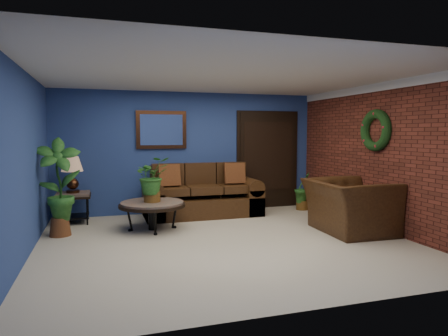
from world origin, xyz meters
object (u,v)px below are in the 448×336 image
object	(u,v)px
end_table	(73,200)
side_chair	(223,185)
table_lamp	(72,170)
coffee_table	(152,205)
sofa	(201,198)
armchair	(349,206)

from	to	relation	value
end_table	side_chair	xyz separation A→B (m)	(2.90, 0.07, 0.15)
end_table	table_lamp	bearing A→B (deg)	161.57
coffee_table	side_chair	xyz separation A→B (m)	(1.57, 1.03, 0.16)
coffee_table	table_lamp	distance (m)	1.72
sofa	end_table	size ratio (longest dim) A/B	3.74
end_table	armchair	bearing A→B (deg)	-25.10
sofa	end_table	distance (m)	2.44
sofa	side_chair	distance (m)	0.52
coffee_table	armchair	bearing A→B (deg)	-19.90
armchair	end_table	bearing A→B (deg)	66.71
side_chair	armchair	size ratio (longest dim) A/B	0.77
coffee_table	table_lamp	xyz separation A→B (m)	(-1.33, 0.95, 0.55)
coffee_table	table_lamp	bearing A→B (deg)	144.28
sofa	table_lamp	world-z (taller)	table_lamp
table_lamp	side_chair	world-z (taller)	table_lamp
sofa	coffee_table	distance (m)	1.49
side_chair	armchair	world-z (taller)	side_chair
armchair	sofa	bearing A→B (deg)	45.30
sofa	armchair	bearing A→B (deg)	-46.51
sofa	side_chair	bearing A→B (deg)	4.70
end_table	side_chair	distance (m)	2.90
coffee_table	armchair	world-z (taller)	armchair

